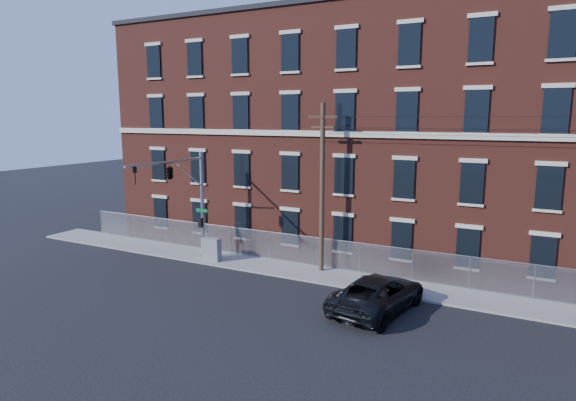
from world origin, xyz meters
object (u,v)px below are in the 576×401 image
Objects in this scene: pickup_truck at (378,293)px; utility_cabinet at (211,249)px; utility_pole_near at (322,185)px; traffic_signal_mast at (178,183)px.

utility_cabinet is (-12.00, 2.81, 0.01)m from pickup_truck.
traffic_signal_mast is at bearing -156.86° from utility_pole_near.
traffic_signal_mast is at bearing -118.54° from utility_cabinet.
traffic_signal_mast is 1.14× the size of pickup_truck.
utility_pole_near is 8.55m from utility_cabinet.
utility_pole_near is at bearing -31.70° from pickup_truck.
pickup_truck is 12.32m from utility_cabinet.
traffic_signal_mast is 4.74× the size of utility_cabinet.
traffic_signal_mast is 5.03m from utility_cabinet.
utility_pole_near is at bearing 23.14° from traffic_signal_mast.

